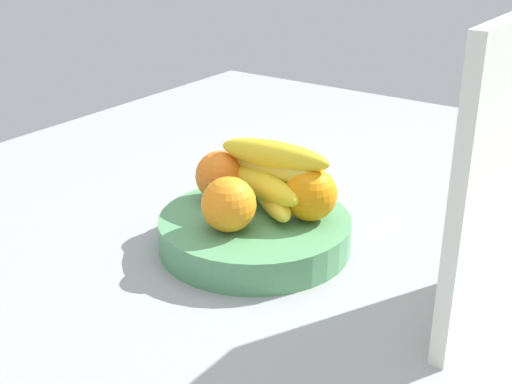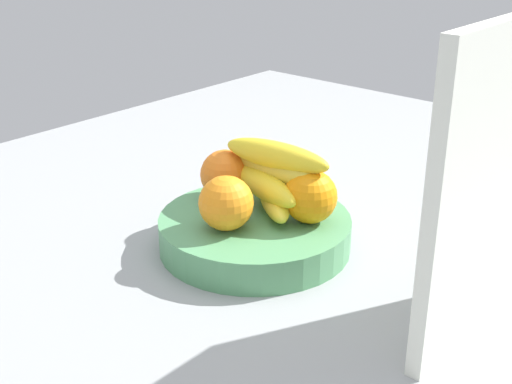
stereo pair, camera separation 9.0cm
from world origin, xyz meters
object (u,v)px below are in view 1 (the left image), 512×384
orange_front_left (229,204)px  orange_center (221,176)px  cutting_board (499,174)px  banana_bunch (269,175)px  orange_front_right (310,194)px  fruit_bowl (256,233)px

orange_front_left → orange_center: 10.48cm
cutting_board → banana_bunch: bearing=-91.9°
orange_center → cutting_board: bearing=90.1°
orange_front_right → cutting_board: cutting_board is taller
orange_front_right → orange_center: same height
banana_bunch → cutting_board: cutting_board is taller
cutting_board → orange_center: bearing=-89.5°
orange_front_left → cutting_board: cutting_board is taller
orange_front_right → banana_bunch: bearing=-86.3°
fruit_bowl → orange_front_left: size_ratio=3.63×
banana_bunch → cutting_board: 33.09cm
fruit_bowl → orange_front_right: bearing=122.4°
orange_center → banana_bunch: 8.14cm
orange_front_right → cutting_board: 27.19cm
fruit_bowl → orange_front_left: (5.23, -0.86, 6.17)cm
fruit_bowl → banana_bunch: size_ratio=1.45×
banana_bunch → fruit_bowl: bearing=3.2°
fruit_bowl → banana_bunch: banana_bunch is taller
fruit_bowl → orange_front_left: bearing=-9.3°
fruit_bowl → cutting_board: size_ratio=0.77×
fruit_bowl → cutting_board: cutting_board is taller
orange_front_left → banana_bunch: 9.04cm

